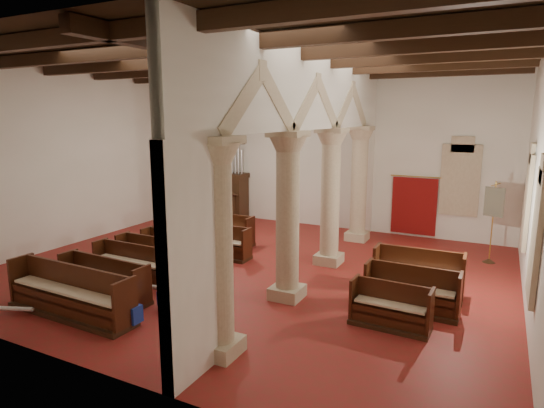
{
  "coord_description": "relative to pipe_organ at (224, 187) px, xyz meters",
  "views": [
    {
      "loc": [
        6.23,
        -11.08,
        4.4
      ],
      "look_at": [
        0.37,
        0.5,
        1.89
      ],
      "focal_mm": 30.0,
      "sensor_mm": 36.0,
      "label": 1
    }
  ],
  "objects": [
    {
      "name": "pipe_organ",
      "position": [
        0.0,
        0.0,
        0.0
      ],
      "size": [
        2.1,
        0.85,
        4.4
      ],
      "color": "#331E10",
      "rests_on": "floor"
    },
    {
      "name": "hymnal_box_a",
      "position": [
        4.01,
        -9.88,
        -1.09
      ],
      "size": [
        0.37,
        0.3,
        0.37
      ],
      "primitive_type": "cube",
      "rotation": [
        0.0,
        0.0,
        -0.0
      ],
      "color": "#16379B",
      "rests_on": "floor"
    },
    {
      "name": "nave_pew_5",
      "position": [
        2.42,
        -4.96,
        -1.04
      ],
      "size": [
        3.18,
        0.73,
        1.02
      ],
      "rotation": [
        0.0,
        0.0,
        0.02
      ],
      "color": "#331E10",
      "rests_on": "floor"
    },
    {
      "name": "nave_pew_3",
      "position": [
        2.42,
        -7.0,
        -1.04
      ],
      "size": [
        3.14,
        0.73,
        1.0
      ],
      "rotation": [
        0.0,
        0.0,
        -0.02
      ],
      "color": "#331E10",
      "rests_on": "floor"
    },
    {
      "name": "floor",
      "position": [
        4.5,
        -5.5,
        -1.37
      ],
      "size": [
        14.0,
        14.0,
        0.0
      ],
      "primitive_type": "plane",
      "color": "maroon",
      "rests_on": "ground"
    },
    {
      "name": "nave_pew_4",
      "position": [
        2.26,
        -5.95,
        -1.06
      ],
      "size": [
        2.8,
        0.64,
        0.95
      ],
      "rotation": [
        0.0,
        0.0,
        -0.0
      ],
      "color": "#331E10",
      "rests_on": "floor"
    },
    {
      "name": "ceiling",
      "position": [
        4.5,
        -5.5,
        4.63
      ],
      "size": [
        14.0,
        14.0,
        0.0
      ],
      "primitive_type": "plane",
      "rotation": [
        3.14,
        0.0,
        0.0
      ],
      "color": "#342211",
      "rests_on": "wall_back"
    },
    {
      "name": "aisle_pew_0",
      "position": [
        8.91,
        -7.43,
        -1.05
      ],
      "size": [
        1.7,
        0.7,
        0.96
      ],
      "rotation": [
        0.0,
        0.0,
        -0.04
      ],
      "color": "#331E10",
      "rests_on": "floor"
    },
    {
      "name": "window_right_a",
      "position": [
        11.48,
        -7.0,
        0.83
      ],
      "size": [
        0.03,
        1.0,
        2.2
      ],
      "primitive_type": "cube",
      "color": "#2F6A54",
      "rests_on": "wall_right"
    },
    {
      "name": "arcade",
      "position": [
        6.3,
        -5.5,
        2.19
      ],
      "size": [
        0.9,
        11.9,
        6.0
      ],
      "color": "beige",
      "rests_on": "floor"
    },
    {
      "name": "wall_back",
      "position": [
        4.5,
        0.5,
        1.63
      ],
      "size": [
        14.0,
        0.02,
        6.0
      ],
      "primitive_type": "cube",
      "color": "white",
      "rests_on": "floor"
    },
    {
      "name": "nave_pew_0",
      "position": [
        2.4,
        -10.1,
        -1.0
      ],
      "size": [
        3.47,
        0.84,
        1.13
      ],
      "rotation": [
        0.0,
        0.0,
        -0.02
      ],
      "color": "#331E10",
      "rests_on": "floor"
    },
    {
      "name": "tube_heater_b",
      "position": [
        2.99,
        -8.27,
        -1.21
      ],
      "size": [
        0.97,
        0.36,
        0.1
      ],
      "primitive_type": "cylinder",
      "rotation": [
        0.0,
        1.57,
        0.28
      ],
      "color": "white",
      "rests_on": "floor"
    },
    {
      "name": "nave_pew_6",
      "position": [
        1.94,
        -3.62,
        -1.02
      ],
      "size": [
        2.86,
        0.73,
        1.05
      ],
      "rotation": [
        0.0,
        0.0,
        0.01
      ],
      "color": "#331E10",
      "rests_on": "floor"
    },
    {
      "name": "window_right_b",
      "position": [
        11.48,
        -3.0,
        0.83
      ],
      "size": [
        0.03,
        1.0,
        2.2
      ],
      "primitive_type": "cube",
      "color": "#2F6A54",
      "rests_on": "wall_right"
    },
    {
      "name": "hymnal_box_b",
      "position": [
        4.09,
        -8.89,
        -1.11
      ],
      "size": [
        0.39,
        0.35,
        0.33
      ],
      "primitive_type": "cube",
      "rotation": [
        0.0,
        0.0,
        -0.26
      ],
      "color": "navy",
      "rests_on": "floor"
    },
    {
      "name": "processional_banner",
      "position": [
        10.65,
        -1.69,
        -0.55
      ],
      "size": [
        0.55,
        0.71,
        2.51
      ],
      "rotation": [
        0.0,
        0.0,
        -0.32
      ],
      "color": "#331E10",
      "rests_on": "floor"
    },
    {
      "name": "lectern",
      "position": [
        0.69,
        -0.55,
        -0.83
      ],
      "size": [
        0.58,
        0.6,
        1.32
      ],
      "rotation": [
        0.0,
        0.0,
        -0.14
      ],
      "color": "#3C2813",
      "rests_on": "floor"
    },
    {
      "name": "aisle_pew_2",
      "position": [
        9.12,
        -5.31,
        -0.98
      ],
      "size": [
        2.18,
        0.81,
        1.15
      ],
      "rotation": [
        0.0,
        0.0,
        0.02
      ],
      "color": "#331E10",
      "rests_on": "floor"
    },
    {
      "name": "wall_left",
      "position": [
        -2.5,
        -5.5,
        1.63
      ],
      "size": [
        0.02,
        12.0,
        6.0
      ],
      "primitive_type": "cube",
      "color": "white",
      "rests_on": "floor"
    },
    {
      "name": "window_back",
      "position": [
        9.5,
        0.48,
        0.83
      ],
      "size": [
        1.0,
        0.03,
        2.2
      ],
      "primitive_type": "cube",
      "color": "#2F6A54",
      "rests_on": "wall_back"
    },
    {
      "name": "wall_front",
      "position": [
        4.5,
        -11.5,
        1.63
      ],
      "size": [
        14.0,
        0.02,
        6.0
      ],
      "primitive_type": "cube",
      "color": "white",
      "rests_on": "floor"
    },
    {
      "name": "dossal_curtain",
      "position": [
        8.0,
        0.42,
        -0.21
      ],
      "size": [
        1.8,
        0.07,
        2.17
      ],
      "color": "maroon",
      "rests_on": "floor"
    },
    {
      "name": "ceiling_beams",
      "position": [
        4.5,
        -5.5,
        4.45
      ],
      "size": [
        13.8,
        11.8,
        0.3
      ],
      "primitive_type": null,
      "color": "#331E10",
      "rests_on": "wall_back"
    },
    {
      "name": "nave_pew_2",
      "position": [
        1.98,
        -7.7,
        -1.06
      ],
      "size": [
        2.54,
        0.67,
        0.96
      ],
      "rotation": [
        0.0,
        0.0,
        -0.01
      ],
      "color": "#331E10",
      "rests_on": "floor"
    },
    {
      "name": "aisle_pew_1",
      "position": [
        9.15,
        -6.4,
        -1.02
      ],
      "size": [
        2.11,
        0.71,
        1.04
      ],
      "rotation": [
        0.0,
        0.0,
        -0.01
      ],
      "color": "#331E10",
      "rests_on": "floor"
    },
    {
      "name": "nave_pew_1",
      "position": [
        2.3,
        -9.04,
        -1.04
      ],
      "size": [
        2.66,
        0.78,
        1.0
      ],
      "rotation": [
        0.0,
        0.0,
        -0.04
      ],
      "color": "#331E10",
      "rests_on": "floor"
    },
    {
      "name": "hymnal_box_c",
      "position": [
        3.59,
        -6.1,
        -1.1
      ],
      "size": [
        0.38,
        0.32,
        0.35
      ],
      "primitive_type": "cube",
      "rotation": [
        0.0,
        0.0,
        -0.13
      ],
      "color": "navy",
      "rests_on": "floor"
    },
    {
      "name": "wall_right",
      "position": [
        11.5,
        -5.5,
        1.63
      ],
      "size": [
        0.02,
        12.0,
        6.0
      ],
      "primitive_type": "cube",
      "color": "white",
      "rests_on": "floor"
    },
    {
      "name": "tube_heater_a",
      "position": [
        1.21,
        -10.69,
        -1.21
      ],
      "size": [
        0.94,
        0.45,
        0.1
      ],
      "primitive_type": "cylinder",
      "rotation": [
        0.0,
        1.57,
        0.38
      ],
      "color": "white",
      "rests_on": "floor"
    }
  ]
}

